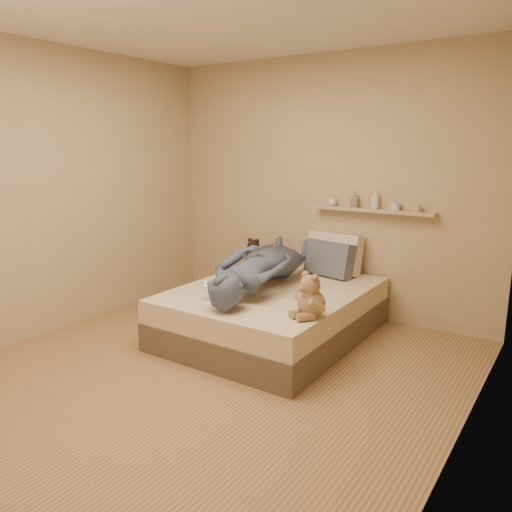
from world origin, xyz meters
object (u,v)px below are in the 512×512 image
Objects in this scene: bed at (273,312)px; teddy_bear at (310,299)px; game_console at (212,284)px; dark_plush at (254,254)px; pillow_cream at (334,253)px; wall_shelf at (372,210)px; pillow_grey at (330,259)px; person at (260,266)px.

teddy_bear is at bearing -38.36° from bed.
dark_plush is at bearing 108.24° from game_console.
pillow_cream reaches higher than game_console.
bed is 1.58× the size of wall_shelf.
wall_shelf is (0.79, 1.49, 0.52)m from game_console.
pillow_cream is 0.57m from wall_shelf.
teddy_bear is at bearing -70.68° from pillow_grey.
game_console is 0.55m from person.
person is at bearing 76.87° from game_console.
pillow_grey reaches higher than bed.
bed is at bearing -103.65° from pillow_cream.
pillow_cream is (-0.44, 1.34, 0.06)m from teddy_bear.
game_console is at bearing -112.43° from bed.
pillow_grey is 0.42× the size of wall_shelf.
person reaches higher than bed.
bed is 3.80× the size of pillow_grey.
bed is 11.69× the size of game_console.
person is (-0.32, -0.87, 0.00)m from pillow_cream.
teddy_bear is 0.70× the size of pillow_grey.
bed is 1.12× the size of person.
person is (0.12, 0.53, 0.07)m from game_console.
dark_plush reaches higher than bed.
pillow_grey is at bearing 109.32° from teddy_bear.
pillow_grey is at bearing -146.38° from wall_shelf.
game_console reaches higher than bed.
pillow_cream is at bearing -167.23° from wall_shelf.
bed is 0.72m from game_console.
wall_shelf is (0.55, 0.91, 0.88)m from bed.
dark_plush is 0.86m from pillow_cream.
game_console is 0.54× the size of dark_plush.
game_console is at bearing -107.35° from pillow_cream.
game_console is 0.88m from teddy_bear.
teddy_bear is 1.27m from pillow_grey.
bed is 0.45m from person.
bed is 0.95m from pillow_cream.
game_console is (-0.24, -0.58, 0.36)m from bed.
teddy_bear is 1.51m from wall_shelf.
dark_plush is at bearing -165.36° from pillow_cream.
person reaches higher than dark_plush.
person is (-0.75, 0.46, 0.06)m from teddy_bear.
person reaches higher than teddy_bear.
wall_shelf is at bearing 33.62° from pillow_grey.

